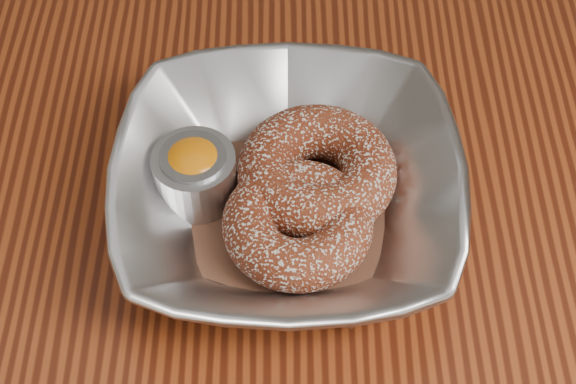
{
  "coord_description": "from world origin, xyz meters",
  "views": [
    {
      "loc": [
        -0.01,
        -0.39,
        1.26
      ],
      "look_at": [
        -0.0,
        -0.03,
        0.78
      ],
      "focal_mm": 55.0,
      "sensor_mm": 36.0,
      "label": 1
    }
  ],
  "objects_px": {
    "ramekin": "(195,173)",
    "donut_back": "(317,171)",
    "donut_front": "(298,224)",
    "serving_bowl": "(288,193)",
    "table": "(293,259)"
  },
  "relations": [
    {
      "from": "donut_front",
      "to": "ramekin",
      "type": "relative_size",
      "value": 1.75
    },
    {
      "from": "donut_back",
      "to": "donut_front",
      "type": "xyz_separation_m",
      "value": [
        -0.01,
        -0.04,
        -0.0
      ]
    },
    {
      "from": "serving_bowl",
      "to": "donut_front",
      "type": "relative_size",
      "value": 2.35
    },
    {
      "from": "donut_back",
      "to": "donut_front",
      "type": "relative_size",
      "value": 1.1
    },
    {
      "from": "ramekin",
      "to": "serving_bowl",
      "type": "bearing_deg",
      "value": -13.4
    },
    {
      "from": "table",
      "to": "serving_bowl",
      "type": "distance_m",
      "value": 0.13
    },
    {
      "from": "donut_back",
      "to": "ramekin",
      "type": "relative_size",
      "value": 1.92
    },
    {
      "from": "serving_bowl",
      "to": "donut_back",
      "type": "height_order",
      "value": "serving_bowl"
    },
    {
      "from": "table",
      "to": "donut_front",
      "type": "xyz_separation_m",
      "value": [
        0.0,
        -0.05,
        0.13
      ]
    },
    {
      "from": "donut_front",
      "to": "ramekin",
      "type": "distance_m",
      "value": 0.08
    },
    {
      "from": "donut_back",
      "to": "table",
      "type": "bearing_deg",
      "value": 147.35
    },
    {
      "from": "table",
      "to": "serving_bowl",
      "type": "xyz_separation_m",
      "value": [
        -0.0,
        -0.03,
        0.13
      ]
    },
    {
      "from": "ramekin",
      "to": "table",
      "type": "bearing_deg",
      "value": 11.08
    },
    {
      "from": "ramekin",
      "to": "donut_back",
      "type": "bearing_deg",
      "value": 2.26
    },
    {
      "from": "serving_bowl",
      "to": "donut_front",
      "type": "bearing_deg",
      "value": -75.89
    }
  ]
}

